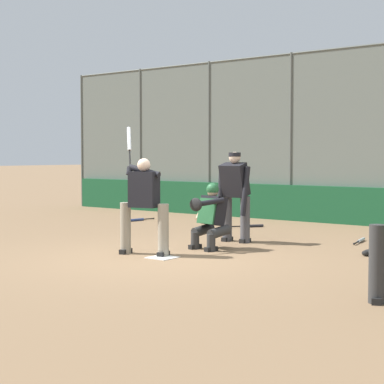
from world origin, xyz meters
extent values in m
plane|color=#846647|center=(0.00, 0.00, 0.00)|extent=(160.00, 160.00, 0.00)
cube|color=white|center=(0.00, 0.00, 0.01)|extent=(0.43, 0.43, 0.01)
cylinder|color=#515651|center=(1.32, -6.86, 2.19)|extent=(0.08, 0.08, 4.38)
cylinder|color=#515651|center=(3.95, -6.86, 2.19)|extent=(0.08, 0.08, 4.38)
cylinder|color=#515651|center=(6.59, -6.86, 2.19)|extent=(0.08, 0.08, 4.38)
cylinder|color=#515651|center=(9.23, -6.86, 2.19)|extent=(0.08, 0.08, 4.38)
cube|color=slate|center=(0.00, -6.86, 2.19)|extent=(18.45, 0.01, 4.38)
cylinder|color=#515651|center=(0.00, -6.86, 4.35)|extent=(18.45, 0.06, 0.06)
cube|color=#19512D|center=(0.00, -6.76, 0.47)|extent=(18.08, 0.18, 0.93)
cube|color=slate|center=(2.91, -9.43, 0.06)|extent=(12.92, 3.05, 0.12)
cube|color=slate|center=(2.91, -8.33, 0.22)|extent=(12.92, 0.55, 0.44)
cube|color=#B7BABC|center=(2.91, -8.33, 0.48)|extent=(12.92, 0.24, 0.08)
cube|color=slate|center=(2.91, -8.88, 0.38)|extent=(12.92, 0.55, 0.76)
cube|color=#B7BABC|center=(2.91, -8.88, 0.80)|extent=(12.92, 0.24, 0.08)
cube|color=slate|center=(2.91, -9.43, 0.54)|extent=(12.92, 0.55, 1.08)
cube|color=#B7BABC|center=(2.91, -9.43, 1.12)|extent=(12.92, 0.24, 0.08)
cube|color=slate|center=(2.91, -9.98, 0.70)|extent=(12.92, 0.55, 1.40)
cube|color=#B7BABC|center=(2.91, -9.98, 1.44)|extent=(12.92, 0.24, 0.08)
cube|color=slate|center=(2.91, -10.53, 0.86)|extent=(12.92, 0.55, 1.72)
cube|color=#B7BABC|center=(2.91, -10.53, 1.76)|extent=(12.92, 0.24, 0.08)
cylinder|color=gray|center=(0.09, -0.13, 0.44)|extent=(0.19, 0.19, 0.89)
cube|color=black|center=(0.09, -0.13, 0.04)|extent=(0.17, 0.30, 0.08)
cylinder|color=gray|center=(0.81, 0.02, 0.44)|extent=(0.19, 0.19, 0.89)
cube|color=black|center=(0.81, 0.02, 0.04)|extent=(0.17, 0.30, 0.08)
cube|color=black|center=(0.45, -0.06, 1.12)|extent=(0.53, 0.37, 0.61)
sphere|color=beige|center=(0.45, -0.06, 1.54)|extent=(0.23, 0.23, 0.23)
cylinder|color=black|center=(0.46, -0.08, 1.44)|extent=(0.63, 0.18, 0.23)
cylinder|color=black|center=(0.75, -0.02, 1.44)|extent=(0.15, 0.17, 0.17)
sphere|color=black|center=(0.76, -0.05, 1.50)|extent=(0.04, 0.04, 0.04)
cylinder|color=black|center=(0.82, -0.11, 1.65)|extent=(0.17, 0.17, 0.31)
cylinder|color=#B7BCC1|center=(0.98, -0.27, 2.00)|extent=(0.27, 0.27, 0.44)
cylinder|color=#333333|center=(-0.23, -1.09, 0.15)|extent=(0.15, 0.15, 0.31)
cylinder|color=#333333|center=(-0.26, -1.29, 0.33)|extent=(0.25, 0.49, 0.24)
cube|color=black|center=(-0.23, -1.09, 0.04)|extent=(0.14, 0.27, 0.08)
cylinder|color=#333333|center=(0.18, -1.15, 0.15)|extent=(0.15, 0.15, 0.31)
cylinder|color=#333333|center=(0.15, -1.35, 0.33)|extent=(0.25, 0.49, 0.24)
cube|color=black|center=(0.18, -1.15, 0.04)|extent=(0.14, 0.27, 0.08)
cube|color=black|center=(-0.06, -1.36, 0.70)|extent=(0.50, 0.43, 0.56)
cube|color=#235B33|center=(-0.04, -1.22, 0.70)|extent=(0.42, 0.20, 0.46)
sphere|color=tan|center=(-0.06, -1.36, 1.05)|extent=(0.21, 0.21, 0.21)
sphere|color=#235B33|center=(-0.06, -1.36, 1.09)|extent=(0.23, 0.23, 0.23)
cylinder|color=black|center=(-0.19, -1.09, 0.87)|extent=(0.36, 0.51, 0.16)
ellipsoid|color=black|center=(-0.05, -0.87, 0.84)|extent=(0.31, 0.15, 0.24)
cylinder|color=tan|center=(0.20, -1.41, 0.73)|extent=(0.14, 0.32, 0.45)
cylinder|color=#4C4C51|center=(-0.10, -2.41, 0.45)|extent=(0.19, 0.19, 0.91)
cube|color=black|center=(-0.10, -2.41, 0.04)|extent=(0.12, 0.28, 0.08)
cylinder|color=#4C4C51|center=(0.32, -2.40, 0.45)|extent=(0.19, 0.19, 0.91)
cube|color=black|center=(0.32, -2.40, 0.04)|extent=(0.12, 0.28, 0.08)
cube|color=black|center=(0.11, -2.34, 1.23)|extent=(0.50, 0.44, 0.69)
sphere|color=beige|center=(0.11, -2.34, 1.66)|extent=(0.23, 0.23, 0.23)
cylinder|color=black|center=(0.11, -2.34, 1.72)|extent=(0.24, 0.24, 0.08)
cylinder|color=black|center=(-0.18, -2.28, 1.02)|extent=(0.15, 0.25, 0.96)
cylinder|color=black|center=(0.39, -2.27, 1.02)|extent=(0.16, 0.26, 0.96)
cylinder|color=#333333|center=(-4.07, 1.02, 0.46)|extent=(0.19, 0.19, 0.91)
cube|color=black|center=(-4.07, 1.02, 0.04)|extent=(0.20, 0.30, 0.08)
sphere|color=black|center=(4.25, -4.74, 0.03)|extent=(0.04, 0.04, 0.04)
cylinder|color=black|center=(4.28, -4.57, 0.03)|extent=(0.09, 0.35, 0.03)
cylinder|color=#334789|center=(4.36, -4.16, 0.03)|extent=(0.16, 0.49, 0.07)
sphere|color=black|center=(1.57, -4.31, 0.03)|extent=(0.04, 0.04, 0.04)
cylinder|color=black|center=(1.46, -4.46, 0.03)|extent=(0.25, 0.30, 0.03)
cylinder|color=#28282D|center=(1.19, -4.80, 0.03)|extent=(0.36, 0.43, 0.07)
sphere|color=black|center=(-1.96, -3.32, 0.03)|extent=(0.04, 0.04, 0.04)
cylinder|color=black|center=(-1.93, -3.49, 0.03)|extent=(0.08, 0.34, 0.03)
cylinder|color=#B7BCC1|center=(-1.87, -3.89, 0.03)|extent=(0.14, 0.47, 0.07)
ellipsoid|color=black|center=(-2.73, -2.30, 0.06)|extent=(0.33, 0.21, 0.12)
ellipsoid|color=black|center=(-2.64, -2.20, 0.05)|extent=(0.12, 0.09, 0.09)
camera|label=1|loc=(-6.80, 8.15, 1.71)|focal=60.00mm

